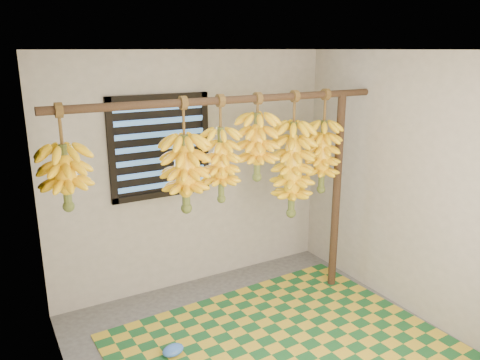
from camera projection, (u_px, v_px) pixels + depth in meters
floor at (273, 356)px, 3.81m from camera, size 3.00×3.00×0.01m
ceiling at (280, 49)px, 3.16m from camera, size 3.00×3.00×0.01m
wall_back at (194, 172)px, 4.74m from camera, size 3.00×0.01×2.40m
wall_left at (65, 260)px, 2.77m from camera, size 0.01×3.00×2.40m
wall_right at (416, 188)px, 4.20m from camera, size 0.01×3.00×2.40m
window at (161, 147)px, 4.47m from camera, size 1.00×0.04×1.00m
hanging_pole at (231, 100)px, 3.85m from camera, size 3.00×0.06×0.06m
support_post at (336, 194)px, 4.69m from camera, size 0.08×0.08×2.00m
woven_mat at (286, 349)px, 3.87m from camera, size 2.73×2.23×0.01m
plastic_bag at (173, 350)px, 3.79m from camera, size 0.22×0.18×0.08m
banana_bunch_a at (66, 177)px, 3.34m from camera, size 0.37×0.37×0.77m
banana_bunch_b at (185, 173)px, 3.80m from camera, size 0.35×0.35×0.94m
banana_bunch_c at (221, 165)px, 3.95m from camera, size 0.33×0.33×0.91m
banana_bunch_d at (257, 146)px, 4.09m from camera, size 0.36×0.36×0.76m
banana_bunch_e at (292, 170)px, 4.34m from camera, size 0.39×0.39×1.17m
banana_bunch_f at (323, 156)px, 4.48m from camera, size 0.31×0.31×0.99m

